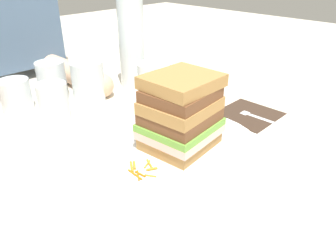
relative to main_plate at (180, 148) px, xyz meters
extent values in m
plane|color=beige|center=(-0.01, 0.01, -0.01)|extent=(3.00, 3.00, 0.00)
cylinder|color=white|center=(0.00, 0.00, 0.00)|extent=(0.30, 0.30, 0.01)
cube|color=#A87A42|center=(0.00, 0.00, 0.02)|extent=(0.13, 0.11, 0.02)
cube|color=beige|center=(0.00, 0.00, 0.03)|extent=(0.13, 0.12, 0.01)
cube|color=#6BA83D|center=(0.00, 0.00, 0.05)|extent=(0.13, 0.12, 0.01)
cube|color=brown|center=(0.00, 0.00, 0.06)|extent=(0.13, 0.12, 0.02)
cube|color=#A87A42|center=(0.00, 0.00, 0.09)|extent=(0.13, 0.11, 0.02)
cube|color=brown|center=(0.00, 0.00, 0.11)|extent=(0.12, 0.11, 0.02)
cube|color=#A87A42|center=(0.01, 0.00, 0.13)|extent=(0.12, 0.11, 0.02)
cylinder|color=orange|center=(-0.11, -0.02, 0.01)|extent=(0.02, 0.02, 0.00)
cylinder|color=orange|center=(-0.08, 0.00, 0.01)|extent=(0.02, 0.01, 0.00)
cylinder|color=orange|center=(-0.11, -0.02, 0.01)|extent=(0.00, 0.02, 0.00)
cylinder|color=orange|center=(-0.12, -0.01, 0.01)|extent=(0.00, 0.03, 0.00)
cylinder|color=orange|center=(-0.08, -0.01, 0.01)|extent=(0.01, 0.03, 0.00)
cylinder|color=orange|center=(-0.10, 0.00, 0.01)|extent=(0.02, 0.02, 0.00)
cylinder|color=orange|center=(-0.10, -0.03, 0.01)|extent=(0.01, 0.02, 0.00)
cylinder|color=orange|center=(-0.09, -0.02, 0.01)|extent=(0.02, 0.01, 0.00)
cylinder|color=orange|center=(-0.11, 0.01, 0.01)|extent=(0.02, 0.03, 0.00)
cylinder|color=orange|center=(0.10, 0.02, 0.01)|extent=(0.01, 0.03, 0.00)
cylinder|color=orange|center=(0.11, 0.01, 0.01)|extent=(0.00, 0.03, 0.00)
cylinder|color=orange|center=(0.09, 0.00, 0.01)|extent=(0.02, 0.03, 0.00)
cylinder|color=orange|center=(0.09, 0.02, 0.01)|extent=(0.02, 0.00, 0.00)
cylinder|color=orange|center=(0.08, 0.01, 0.01)|extent=(0.02, 0.03, 0.00)
cylinder|color=orange|center=(0.10, 0.00, 0.01)|extent=(0.01, 0.02, 0.00)
cylinder|color=orange|center=(0.09, -0.01, 0.01)|extent=(0.02, 0.02, 0.00)
cylinder|color=orange|center=(0.10, 0.02, 0.01)|extent=(0.02, 0.02, 0.00)
cylinder|color=orange|center=(0.09, 0.00, 0.01)|extent=(0.02, 0.02, 0.00)
cube|color=#38281E|center=(0.22, -0.01, 0.00)|extent=(0.13, 0.12, 0.00)
cube|color=silver|center=(0.22, -0.06, 0.00)|extent=(0.01, 0.11, 0.00)
cube|color=silver|center=(0.22, 0.00, 0.00)|extent=(0.02, 0.02, 0.00)
cylinder|color=silver|center=(0.23, 0.03, 0.00)|extent=(0.00, 0.04, 0.00)
cylinder|color=silver|center=(0.22, 0.03, 0.00)|extent=(0.00, 0.04, 0.00)
cylinder|color=silver|center=(0.21, 0.03, 0.00)|extent=(0.00, 0.04, 0.00)
cylinder|color=silver|center=(0.21, 0.03, 0.00)|extent=(0.00, 0.04, 0.00)
cube|color=silver|center=(-0.19, -0.04, 0.00)|extent=(0.02, 0.10, 0.00)
cube|color=silver|center=(-0.18, 0.06, 0.00)|extent=(0.03, 0.11, 0.00)
cylinder|color=white|center=(0.14, 0.21, 0.04)|extent=(0.08, 0.08, 0.09)
cylinder|color=#E55638|center=(0.14, 0.21, 0.03)|extent=(0.07, 0.07, 0.07)
cylinder|color=silver|center=(0.16, 0.32, 0.11)|extent=(0.07, 0.07, 0.24)
cylinder|color=silver|center=(-0.09, 0.28, 0.04)|extent=(0.06, 0.06, 0.08)
cylinder|color=silver|center=(-0.04, 0.39, 0.04)|extent=(0.07, 0.07, 0.09)
cylinder|color=silver|center=(-0.13, 0.39, 0.03)|extent=(0.07, 0.07, 0.07)
cylinder|color=silver|center=(0.02, 0.32, 0.04)|extent=(0.08, 0.08, 0.10)
cylinder|color=#DBAD89|center=(0.05, 0.44, 0.02)|extent=(0.06, 0.25, 0.06)
sphere|color=#DBAD89|center=(0.05, 0.31, 0.02)|extent=(0.06, 0.06, 0.06)
camera|label=1|loc=(-0.37, -0.33, 0.31)|focal=34.28mm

